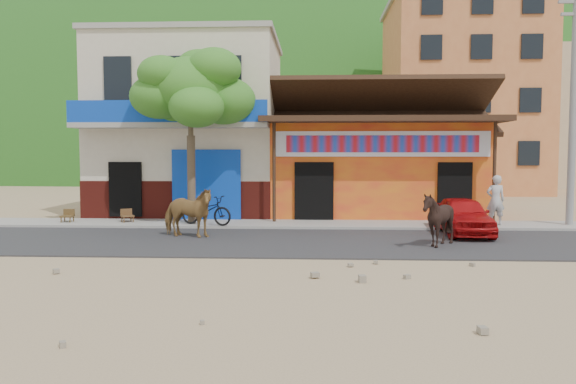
# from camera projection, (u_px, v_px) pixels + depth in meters

# --- Properties ---
(ground) EXTENTS (120.00, 120.00, 0.00)m
(ground) POSITION_uv_depth(u_px,v_px,m) (330.00, 260.00, 13.32)
(ground) COLOR #9E825B
(ground) RESTS_ON ground
(road) EXTENTS (60.00, 5.00, 0.04)m
(road) POSITION_uv_depth(u_px,v_px,m) (328.00, 242.00, 15.81)
(road) COLOR #28282B
(road) RESTS_ON ground
(sidewalk) EXTENTS (60.00, 2.00, 0.12)m
(sidewalk) POSITION_uv_depth(u_px,v_px,m) (325.00, 225.00, 19.29)
(sidewalk) COLOR gray
(sidewalk) RESTS_ON ground
(dance_club) EXTENTS (8.00, 6.00, 3.60)m
(dance_club) POSITION_uv_depth(u_px,v_px,m) (373.00, 171.00, 23.06)
(dance_club) COLOR orange
(dance_club) RESTS_ON ground
(cafe_building) EXTENTS (7.00, 6.00, 7.00)m
(cafe_building) POSITION_uv_depth(u_px,v_px,m) (192.00, 129.00, 23.30)
(cafe_building) COLOR beige
(cafe_building) RESTS_ON ground
(apartment_front) EXTENTS (9.00, 9.00, 12.00)m
(apartment_front) POSITION_uv_depth(u_px,v_px,m) (460.00, 99.00, 36.37)
(apartment_front) COLOR #CC723F
(apartment_front) RESTS_ON ground
(apartment_rear) EXTENTS (8.00, 8.00, 10.00)m
(apartment_rear) POSITION_uv_depth(u_px,v_px,m) (561.00, 120.00, 41.97)
(apartment_rear) COLOR tan
(apartment_rear) RESTS_ON ground
(hillside) EXTENTS (100.00, 40.00, 24.00)m
(hillside) POSITION_uv_depth(u_px,v_px,m) (318.00, 88.00, 82.21)
(hillside) COLOR #194C14
(hillside) RESTS_ON ground
(tree) EXTENTS (3.00, 3.00, 6.00)m
(tree) POSITION_uv_depth(u_px,v_px,m) (191.00, 136.00, 19.10)
(tree) COLOR #2D721E
(tree) RESTS_ON sidewalk
(utility_pole) EXTENTS (0.24, 0.24, 8.00)m
(utility_pole) POSITION_uv_depth(u_px,v_px,m) (573.00, 105.00, 18.60)
(utility_pole) COLOR gray
(utility_pole) RESTS_ON sidewalk
(cow_tan) EXTENTS (1.89, 1.24, 1.47)m
(cow_tan) POSITION_uv_depth(u_px,v_px,m) (188.00, 212.00, 16.56)
(cow_tan) COLOR olive
(cow_tan) RESTS_ON road
(cow_dark) EXTENTS (1.53, 1.42, 1.45)m
(cow_dark) POSITION_uv_depth(u_px,v_px,m) (438.00, 219.00, 14.92)
(cow_dark) COLOR black
(cow_dark) RESTS_ON road
(red_car) EXTENTS (1.39, 3.40, 1.16)m
(red_car) POSITION_uv_depth(u_px,v_px,m) (463.00, 215.00, 17.18)
(red_car) COLOR #B50C0E
(red_car) RESTS_ON road
(scooter) EXTENTS (1.99, 1.26, 0.99)m
(scooter) POSITION_uv_depth(u_px,v_px,m) (206.00, 210.00, 18.75)
(scooter) COLOR black
(scooter) RESTS_ON sidewalk
(pedestrian) EXTENTS (0.61, 0.41, 1.67)m
(pedestrian) POSITION_uv_depth(u_px,v_px,m) (496.00, 200.00, 18.74)
(pedestrian) COLOR #BABABA
(pedestrian) RESTS_ON sidewalk
(cafe_chair_left) EXTENTS (0.40, 0.40, 0.83)m
(cafe_chair_left) POSITION_uv_depth(u_px,v_px,m) (67.00, 210.00, 19.54)
(cafe_chair_left) COLOR #52381B
(cafe_chair_left) RESTS_ON sidewalk
(cafe_chair_right) EXTENTS (0.55, 0.55, 0.85)m
(cafe_chair_right) POSITION_uv_depth(u_px,v_px,m) (127.00, 210.00, 19.57)
(cafe_chair_right) COLOR #4B3419
(cafe_chair_right) RESTS_ON sidewalk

